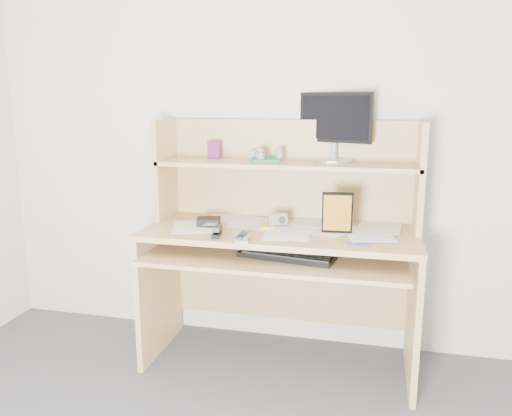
% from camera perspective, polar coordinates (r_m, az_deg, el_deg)
% --- Properties ---
extents(back_wall, '(3.60, 0.04, 2.50)m').
position_cam_1_polar(back_wall, '(2.82, 4.08, 9.05)').
color(back_wall, beige).
rests_on(back_wall, floor).
extents(desk, '(1.40, 0.70, 1.30)m').
position_cam_1_polar(desk, '(2.67, 3.05, -3.19)').
color(desk, tan).
rests_on(desk, floor).
extents(paper_clutter, '(1.32, 0.54, 0.01)m').
position_cam_1_polar(paper_clutter, '(2.58, 2.74, -2.39)').
color(paper_clutter, silver).
rests_on(paper_clutter, desk).
extents(keyboard, '(0.49, 0.24, 0.03)m').
position_cam_1_polar(keyboard, '(2.44, 3.54, -5.35)').
color(keyboard, black).
rests_on(keyboard, desk).
extents(tv_remote, '(0.11, 0.21, 0.02)m').
position_cam_1_polar(tv_remote, '(2.36, -1.65, -3.43)').
color(tv_remote, '#9F9E9A').
rests_on(tv_remote, paper_clutter).
extents(flip_phone, '(0.05, 0.09, 0.02)m').
position_cam_1_polar(flip_phone, '(2.36, -1.55, -3.34)').
color(flip_phone, silver).
rests_on(flip_phone, paper_clutter).
extents(stapler, '(0.06, 0.14, 0.04)m').
position_cam_1_polar(stapler, '(2.46, -4.49, -2.57)').
color(stapler, black).
rests_on(stapler, paper_clutter).
extents(wallet, '(0.15, 0.13, 0.03)m').
position_cam_1_polar(wallet, '(2.68, -5.41, -1.48)').
color(wallet, black).
rests_on(wallet, paper_clutter).
extents(sticky_note_pad, '(0.10, 0.10, 0.01)m').
position_cam_1_polar(sticky_note_pad, '(2.61, 1.32, -2.13)').
color(sticky_note_pad, yellow).
rests_on(sticky_note_pad, desk).
extents(digital_camera, '(0.11, 0.07, 0.06)m').
position_cam_1_polar(digital_camera, '(2.64, 2.51, -1.29)').
color(digital_camera, '#A2A2A4').
rests_on(digital_camera, paper_clutter).
extents(game_case, '(0.15, 0.03, 0.21)m').
position_cam_1_polar(game_case, '(2.48, 9.28, -0.53)').
color(game_case, black).
rests_on(game_case, paper_clutter).
extents(blue_pen, '(0.12, 0.04, 0.01)m').
position_cam_1_polar(blue_pen, '(2.32, 11.54, -4.07)').
color(blue_pen, '#1B29D0').
rests_on(blue_pen, paper_clutter).
extents(card_box, '(0.07, 0.03, 0.10)m').
position_cam_1_polar(card_box, '(2.81, -4.83, 6.62)').
color(card_box, '#A31519').
rests_on(card_box, desk).
extents(shelf_book, '(0.19, 0.22, 0.02)m').
position_cam_1_polar(shelf_book, '(2.69, 1.04, 5.54)').
color(shelf_book, '#307A49').
rests_on(shelf_book, desk).
extents(chip_stack_a, '(0.04, 0.04, 0.05)m').
position_cam_1_polar(chip_stack_a, '(2.74, -0.34, 6.03)').
color(chip_stack_a, black).
rests_on(chip_stack_a, desk).
extents(chip_stack_b, '(0.05, 0.05, 0.07)m').
position_cam_1_polar(chip_stack_b, '(2.67, 0.47, 6.04)').
color(chip_stack_b, silver).
rests_on(chip_stack_b, desk).
extents(chip_stack_c, '(0.05, 0.05, 0.05)m').
position_cam_1_polar(chip_stack_c, '(2.65, 0.59, 5.78)').
color(chip_stack_c, black).
rests_on(chip_stack_c, desk).
extents(chip_stack_d, '(0.05, 0.05, 0.07)m').
position_cam_1_polar(chip_stack_d, '(2.69, 2.68, 6.07)').
color(chip_stack_d, silver).
rests_on(chip_stack_d, desk).
extents(monitor, '(0.40, 0.22, 0.36)m').
position_cam_1_polar(monitor, '(2.72, 8.99, 9.36)').
color(monitor, '#BBBCC1').
rests_on(monitor, desk).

